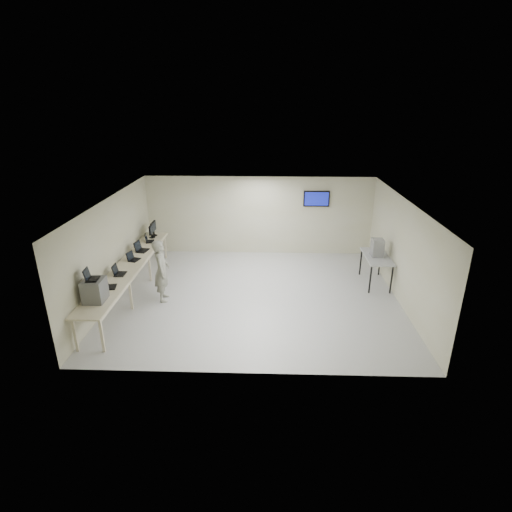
{
  "coord_description": "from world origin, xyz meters",
  "views": [
    {
      "loc": [
        0.35,
        -10.27,
        5.27
      ],
      "look_at": [
        0.0,
        0.2,
        1.15
      ],
      "focal_mm": 28.0,
      "sensor_mm": 36.0,
      "label": 1
    }
  ],
  "objects_px": {
    "side_table": "(377,258)",
    "workbench": "(129,268)",
    "equipment_box": "(95,290)",
    "soldier": "(162,271)"
  },
  "relations": [
    {
      "from": "soldier",
      "to": "equipment_box",
      "type": "bearing_deg",
      "value": 140.44
    },
    {
      "from": "equipment_box",
      "to": "side_table",
      "type": "distance_m",
      "value": 7.88
    },
    {
      "from": "equipment_box",
      "to": "soldier",
      "type": "bearing_deg",
      "value": 58.42
    },
    {
      "from": "workbench",
      "to": "soldier",
      "type": "distance_m",
      "value": 1.06
    },
    {
      "from": "workbench",
      "to": "side_table",
      "type": "distance_m",
      "value": 7.25
    },
    {
      "from": "side_table",
      "to": "equipment_box",
      "type": "bearing_deg",
      "value": -157.01
    },
    {
      "from": "equipment_box",
      "to": "side_table",
      "type": "bearing_deg",
      "value": 21.92
    },
    {
      "from": "equipment_box",
      "to": "workbench",
      "type": "bearing_deg",
      "value": 87.24
    },
    {
      "from": "workbench",
      "to": "soldier",
      "type": "xyz_separation_m",
      "value": [
        1.01,
        -0.31,
        0.06
      ]
    },
    {
      "from": "side_table",
      "to": "workbench",
      "type": "bearing_deg",
      "value": -172.51
    }
  ]
}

